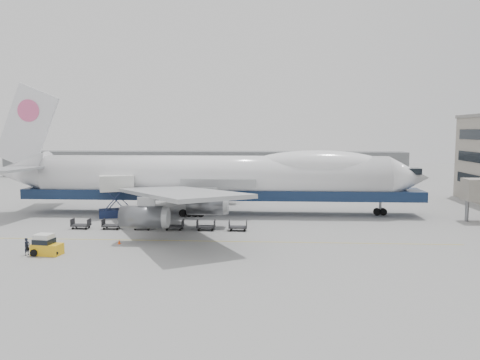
# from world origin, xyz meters

# --- Properties ---
(ground) EXTENTS (260.00, 260.00, 0.00)m
(ground) POSITION_xyz_m (0.00, 0.00, 0.00)
(ground) COLOR gray
(ground) RESTS_ON ground
(apron_line) EXTENTS (60.00, 0.15, 0.01)m
(apron_line) POSITION_xyz_m (0.00, -6.00, 0.01)
(apron_line) COLOR gold
(apron_line) RESTS_ON ground
(hangar) EXTENTS (110.00, 8.00, 7.00)m
(hangar) POSITION_xyz_m (-10.00, 70.00, 3.50)
(hangar) COLOR slate
(hangar) RESTS_ON ground
(airliner) EXTENTS (67.00, 55.30, 19.98)m
(airliner) POSITION_xyz_m (0.64, 12.00, 5.62)
(airliner) COLOR white
(airliner) RESTS_ON ground
(catering_truck) EXTENTS (5.75, 4.81, 6.14)m
(catering_truck) POSITION_xyz_m (-13.99, 8.52, 3.45)
(catering_truck) COLOR #172145
(catering_truck) RESTS_ON ground
(baggage_tug) EXTENTS (3.12, 1.96, 2.14)m
(baggage_tug) POSITION_xyz_m (-14.44, -12.88, 0.95)
(baggage_tug) COLOR yellow
(baggage_tug) RESTS_ON ground
(ground_worker) EXTENTS (0.60, 0.74, 1.77)m
(ground_worker) POSITION_xyz_m (-16.31, -13.10, 0.88)
(ground_worker) COLOR black
(ground_worker) RESTS_ON ground
(traffic_cone) EXTENTS (0.34, 0.34, 0.51)m
(traffic_cone) POSITION_xyz_m (-8.43, -7.93, 0.24)
(traffic_cone) COLOR #F94B0D
(traffic_cone) RESTS_ON ground
(dolly_0) EXTENTS (2.30, 1.35, 1.30)m
(dolly_0) POSITION_xyz_m (-16.00, -0.12, 0.53)
(dolly_0) COLOR #2D2D30
(dolly_0) RESTS_ON ground
(dolly_1) EXTENTS (2.30, 1.35, 1.30)m
(dolly_1) POSITION_xyz_m (-11.92, -0.12, 0.53)
(dolly_1) COLOR #2D2D30
(dolly_1) RESTS_ON ground
(dolly_2) EXTENTS (2.30, 1.35, 1.30)m
(dolly_2) POSITION_xyz_m (-7.84, -0.12, 0.53)
(dolly_2) COLOR #2D2D30
(dolly_2) RESTS_ON ground
(dolly_3) EXTENTS (2.30, 1.35, 1.30)m
(dolly_3) POSITION_xyz_m (-3.76, -0.12, 0.53)
(dolly_3) COLOR #2D2D30
(dolly_3) RESTS_ON ground
(dolly_4) EXTENTS (2.30, 1.35, 1.30)m
(dolly_4) POSITION_xyz_m (0.32, -0.12, 0.53)
(dolly_4) COLOR #2D2D30
(dolly_4) RESTS_ON ground
(dolly_5) EXTENTS (2.30, 1.35, 1.30)m
(dolly_5) POSITION_xyz_m (4.40, -0.12, 0.53)
(dolly_5) COLOR #2D2D30
(dolly_5) RESTS_ON ground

